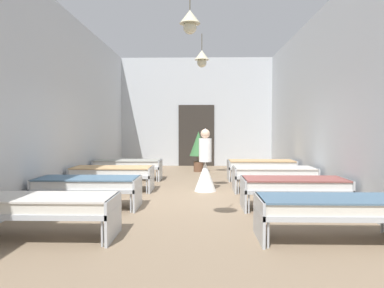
{
  "coord_description": "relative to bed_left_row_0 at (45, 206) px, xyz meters",
  "views": [
    {
      "loc": [
        0.21,
        -7.81,
        1.5
      ],
      "look_at": [
        0.0,
        0.32,
        1.15
      ],
      "focal_mm": 34.91,
      "sensor_mm": 36.0,
      "label": 1
    }
  ],
  "objects": [
    {
      "name": "bed_left_row_1",
      "position": [
        0.0,
        1.9,
        0.0
      ],
      "size": [
        1.9,
        0.84,
        0.57
      ],
      "color": "#B7BCC1",
      "rests_on": "ground"
    },
    {
      "name": "room_shell",
      "position": [
        1.91,
        4.18,
        1.69
      ],
      "size": [
        6.32,
        14.03,
        4.26
      ],
      "color": "silver",
      "rests_on": "ground"
    },
    {
      "name": "ground_plane",
      "position": [
        1.91,
        2.85,
        -0.49
      ],
      "size": [
        6.52,
        14.43,
        0.1
      ],
      "primitive_type": "cube",
      "color": "#8C755B"
    },
    {
      "name": "nurse_near_aisle",
      "position": [
        2.2,
        3.82,
        0.09
      ],
      "size": [
        0.52,
        0.52,
        1.49
      ],
      "rotation": [
        0.0,
        0.0,
        3.15
      ],
      "color": "white",
      "rests_on": "ground"
    },
    {
      "name": "bed_right_row_2",
      "position": [
        3.82,
        3.8,
        0.0
      ],
      "size": [
        1.9,
        0.84,
        0.57
      ],
      "color": "#B7BCC1",
      "rests_on": "ground"
    },
    {
      "name": "potted_plant",
      "position": [
        2.01,
        7.77,
        0.44
      ],
      "size": [
        0.61,
        0.61,
        1.38
      ],
      "color": "brown",
      "rests_on": "ground"
    },
    {
      "name": "bed_right_row_1",
      "position": [
        3.82,
        1.9,
        0.0
      ],
      "size": [
        1.9,
        0.84,
        0.57
      ],
      "color": "#B7BCC1",
      "rests_on": "ground"
    },
    {
      "name": "bed_left_row_3",
      "position": [
        0.0,
        5.7,
        0.0
      ],
      "size": [
        1.9,
        0.84,
        0.57
      ],
      "color": "#B7BCC1",
      "rests_on": "ground"
    },
    {
      "name": "bed_left_row_2",
      "position": [
        0.0,
        3.8,
        0.0
      ],
      "size": [
        1.9,
        0.84,
        0.57
      ],
      "color": "#B7BCC1",
      "rests_on": "ground"
    },
    {
      "name": "bed_right_row_3",
      "position": [
        3.82,
        5.7,
        0.0
      ],
      "size": [
        1.9,
        0.84,
        0.57
      ],
      "color": "#B7BCC1",
      "rests_on": "ground"
    },
    {
      "name": "bed_left_row_0",
      "position": [
        0.0,
        0.0,
        0.0
      ],
      "size": [
        1.9,
        0.84,
        0.57
      ],
      "color": "#B7BCC1",
      "rests_on": "ground"
    },
    {
      "name": "bed_right_row_0",
      "position": [
        3.82,
        0.0,
        0.0
      ],
      "size": [
        1.9,
        0.84,
        0.57
      ],
      "color": "#B7BCC1",
      "rests_on": "ground"
    }
  ]
}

